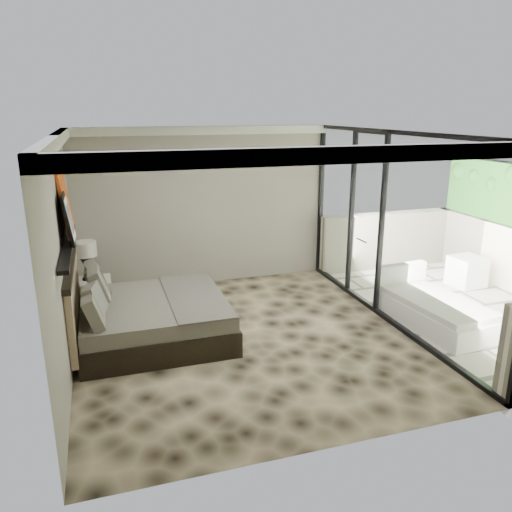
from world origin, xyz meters
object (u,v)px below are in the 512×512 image
object	(u,v)px
table_lamp	(86,255)
lounger	(433,309)
ottoman	(467,271)
bed	(146,316)
nightstand	(94,295)

from	to	relation	value
table_lamp	lounger	xyz separation A→B (m)	(4.87, -2.06, -0.69)
table_lamp	ottoman	bearing A→B (deg)	-7.28
bed	table_lamp	bearing A→B (deg)	119.90
bed	nightstand	distance (m)	1.43
ottoman	table_lamp	bearing A→B (deg)	172.72
ottoman	bed	bearing A→B (deg)	-175.22
nightstand	lounger	bearing A→B (deg)	-45.81
lounger	bed	bearing A→B (deg)	164.43
bed	ottoman	distance (m)	5.76
bed	table_lamp	xyz separation A→B (m)	(-0.75, 1.31, 0.57)
nightstand	ottoman	size ratio (longest dim) A/B	1.04
nightstand	table_lamp	xyz separation A→B (m)	(-0.06, 0.06, 0.63)
table_lamp	ottoman	size ratio (longest dim) A/B	1.15
table_lamp	bed	bearing A→B (deg)	-60.10
table_lamp	ottoman	world-z (taller)	table_lamp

